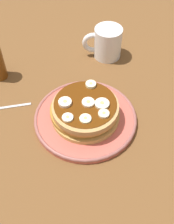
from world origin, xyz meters
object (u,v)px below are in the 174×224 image
banana_slice_5 (85,119)px  coffee_mug (108,42)px  banana_slice_4 (104,104)px  fork (5,107)px  banana_slice_1 (67,102)px  plate (87,118)px  pancake_stack (87,111)px  banana_slice_3 (106,114)px  banana_slice_2 (92,85)px  banana_slice_6 (69,118)px  banana_slice_0 (90,101)px

banana_slice_5 → coffee_mug: bearing=-102.7°
banana_slice_4 → fork: banana_slice_4 is taller
banana_slice_1 → fork: banana_slice_1 is taller
plate → banana_slice_4: size_ratio=7.42×
pancake_stack → banana_slice_5: bearing=85.9°
banana_slice_3 → fork: (26.45, -7.91, -6.56)cm
plate → banana_slice_5: bearing=85.4°
banana_slice_1 → banana_slice_2: 8.76cm
plate → banana_slice_3: bearing=140.2°
plate → banana_slice_1: size_ratio=8.14×
plate → pancake_stack: (0.05, 0.09, 3.03)cm
banana_slice_4 → banana_slice_6: size_ratio=1.34×
banana_slice_2 → coffee_mug: size_ratio=0.22×
fork → banana_slice_5: bearing=156.8°
banana_slice_3 → banana_slice_4: bearing=-84.8°
pancake_stack → banana_slice_1: size_ratio=5.55×
coffee_mug → pancake_stack: bearing=75.8°
banana_slice_1 → coffee_mug: 28.90cm
banana_slice_6 → coffee_mug: bearing=-109.1°
banana_slice_3 → banana_slice_5: (4.73, 1.39, -0.06)cm
banana_slice_0 → coffee_mug: (-5.99, -26.04, -1.78)cm
banana_slice_4 → banana_slice_3: bearing=95.2°
pancake_stack → banana_slice_1: (4.87, -0.23, 2.99)cm
banana_slice_3 → banana_slice_0: bearing=-48.6°
banana_slice_6 → coffee_mug: (-10.83, -31.21, -1.75)cm
coffee_mug → fork: bearing=37.7°
plate → pancake_stack: size_ratio=1.47×
banana_slice_1 → coffee_mug: coffee_mug is taller
pancake_stack → banana_slice_4: (-4.10, 0.43, 2.93)cm
plate → banana_slice_4: (-4.05, 0.52, 5.97)cm
pancake_stack → fork: bearing=-11.3°
pancake_stack → banana_slice_2: bearing=-103.7°
plate → banana_slice_6: size_ratio=9.93×
banana_slice_5 → banana_slice_6: same height
banana_slice_0 → banana_slice_1: bearing=3.6°
banana_slice_0 → banana_slice_4: 3.49cm
plate → banana_slice_2: 8.71cm
plate → banana_slice_4: bearing=172.7°
banana_slice_5 → fork: 24.50cm
plate → banana_slice_5: banana_slice_5 is taller
banana_slice_2 → banana_slice_4: same height
pancake_stack → banana_slice_0: size_ratio=5.76×
pancake_stack → banana_slice_0: 3.05cm
banana_slice_0 → coffee_mug: bearing=-103.0°
pancake_stack → banana_slice_5: (0.35, 4.91, 2.84)cm
banana_slice_1 → banana_slice_4: banana_slice_1 is taller
plate → fork: (22.12, -4.30, -0.63)cm
banana_slice_2 → banana_slice_4: bearing=111.2°
banana_slice_6 → banana_slice_5: bearing=174.9°
banana_slice_3 → coffee_mug: 30.29cm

